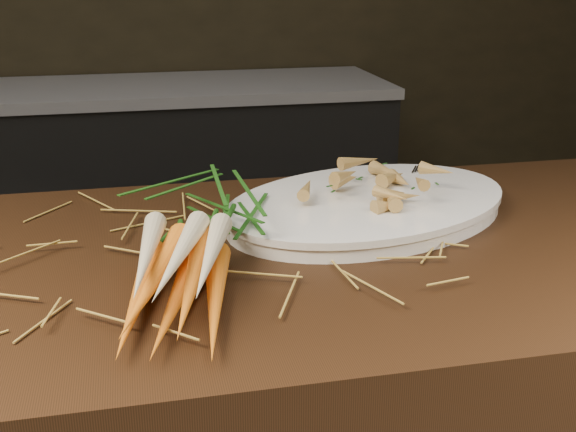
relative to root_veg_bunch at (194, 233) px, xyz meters
name	(u,v)px	position (x,y,z in m)	size (l,w,h in m)	color
back_counter	(158,189)	(0.01, 1.91, -0.53)	(1.82, 0.62, 0.84)	black
root_veg_bunch	(194,233)	(0.00, 0.00, 0.00)	(0.26, 0.52, 0.09)	#D55916
serving_platter	(368,208)	(0.29, 0.14, -0.03)	(0.49, 0.33, 0.03)	white
roasted_veg_heap	(369,184)	(0.29, 0.14, 0.01)	(0.24, 0.18, 0.05)	#A3782D
serving_fork	(455,184)	(0.46, 0.18, -0.02)	(0.02, 0.19, 0.00)	silver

